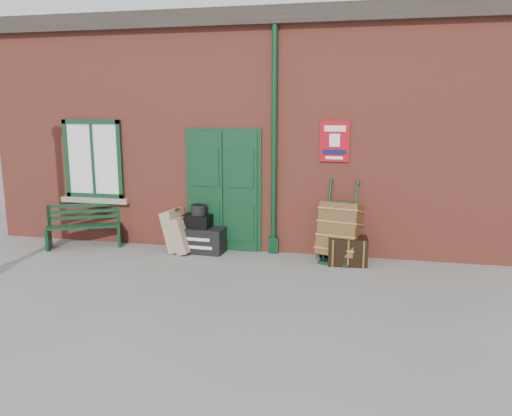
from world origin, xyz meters
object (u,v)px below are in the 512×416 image
(houdini_trunk, at_px, (200,239))
(porter_trolley, at_px, (340,231))
(dark_trunk, at_px, (347,251))
(bench, at_px, (84,225))

(houdini_trunk, xyz_separation_m, porter_trolley, (2.54, -0.03, 0.30))
(porter_trolley, distance_m, dark_trunk, 0.37)
(porter_trolley, bearing_deg, dark_trunk, -35.35)
(bench, xyz_separation_m, dark_trunk, (4.98, -0.06, -0.18))
(houdini_trunk, relative_size, dark_trunk, 1.42)
(houdini_trunk, bearing_deg, porter_trolley, 2.64)
(houdini_trunk, distance_m, porter_trolley, 2.56)
(dark_trunk, bearing_deg, porter_trolley, 126.39)
(bench, height_order, porter_trolley, porter_trolley)
(bench, bearing_deg, dark_trunk, -25.48)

